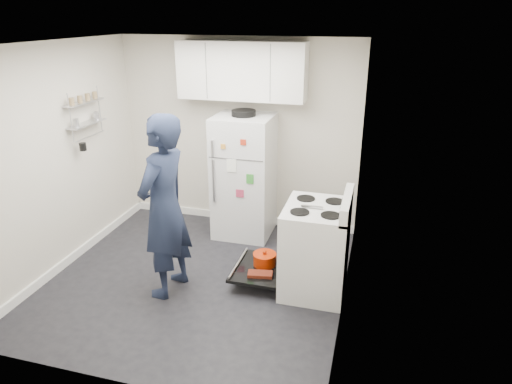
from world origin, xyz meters
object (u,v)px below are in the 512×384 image
(person, at_px, (164,208))
(open_oven_door, at_px, (261,265))
(electric_range, at_px, (314,249))
(refrigerator, at_px, (244,176))

(person, bearing_deg, open_oven_door, 124.73)
(electric_range, bearing_deg, person, -163.85)
(electric_range, height_order, refrigerator, refrigerator)
(open_oven_door, relative_size, refrigerator, 0.42)
(open_oven_door, bearing_deg, refrigerator, 115.64)
(open_oven_door, relative_size, person, 0.37)
(person, bearing_deg, refrigerator, 174.15)
(refrigerator, bearing_deg, person, -103.81)
(electric_range, relative_size, person, 0.58)
(person, bearing_deg, electric_range, 114.12)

